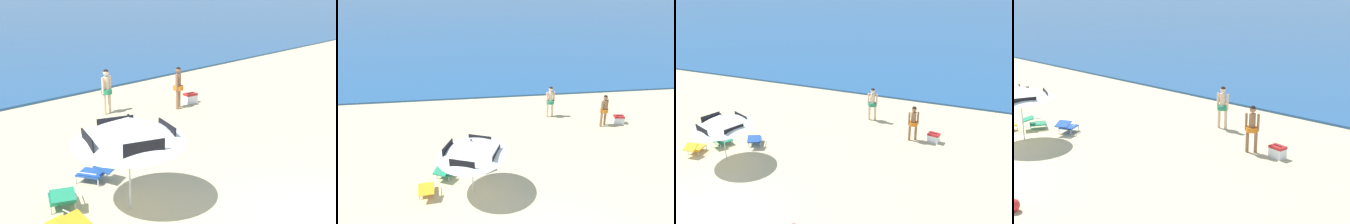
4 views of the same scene
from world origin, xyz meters
The scene contains 6 objects.
beach_umbrella_striped_main centered at (-2.01, 3.53, 1.73)m, with size 3.24×3.23×2.09m.
lounge_chair_under_umbrella centered at (-1.68, 5.06, 0.28)m, with size 0.85×1.01×0.50m.
lounge_chair_beside_umbrella centered at (-2.99, 4.53, 0.28)m, with size 0.86×1.00×0.49m.
person_standing_near_shore centered at (4.48, 7.94, 0.92)m, with size 0.43×0.39×1.58m.
person_standing_beside centered at (2.20, 9.35, 0.94)m, with size 0.48×0.40×1.63m.
cooler_box centered at (5.37, 8.09, 0.20)m, with size 0.55×0.43×0.43m.
Camera 1 is at (-7.50, -2.61, 4.45)m, focal length 46.86 mm.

